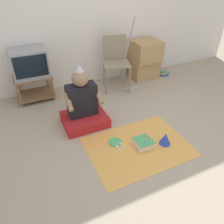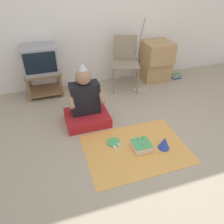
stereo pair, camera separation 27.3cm
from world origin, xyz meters
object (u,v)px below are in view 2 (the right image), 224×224
object	(u,v)px
party_hat_blue	(164,143)
dust_mop	(138,69)
person_seated	(86,105)
paper_plate	(113,142)
folding_chair	(125,59)
book_pile	(177,76)
cardboard_box_stack	(157,60)
tv	(40,59)
birthday_cake	(141,145)

from	to	relation	value
party_hat_blue	dust_mop	bearing A→B (deg)	78.18
person_seated	paper_plate	world-z (taller)	person_seated
folding_chair	dust_mop	size ratio (longest dim) A/B	0.74
book_pile	paper_plate	distance (m)	2.31
cardboard_box_stack	dust_mop	world-z (taller)	dust_mop
tv	party_hat_blue	size ratio (longest dim) A/B	3.40
folding_chair	person_seated	bearing A→B (deg)	-137.24
dust_mop	paper_plate	world-z (taller)	dust_mop
dust_mop	party_hat_blue	world-z (taller)	dust_mop
tv	dust_mop	distance (m)	1.65
cardboard_box_stack	dust_mop	size ratio (longest dim) A/B	0.59
tv	folding_chair	bearing A→B (deg)	-7.38
dust_mop	book_pile	size ratio (longest dim) A/B	6.39
paper_plate	dust_mop	bearing A→B (deg)	55.72
person_seated	party_hat_blue	bearing A→B (deg)	-47.91
tv	birthday_cake	xyz separation A→B (m)	(1.01, -1.78, -0.58)
cardboard_box_stack	tv	bearing A→B (deg)	178.77
paper_plate	party_hat_blue	bearing A→B (deg)	-26.78
book_pile	person_seated	xyz separation A→B (m)	(-2.02, -0.86, 0.23)
person_seated	paper_plate	distance (m)	0.67
person_seated	folding_chair	bearing A→B (deg)	42.76
folding_chair	birthday_cake	xyz separation A→B (m)	(-0.38, -1.60, -0.49)
person_seated	paper_plate	bearing A→B (deg)	-69.56
birthday_cake	paper_plate	size ratio (longest dim) A/B	1.29
folding_chair	party_hat_blue	distance (m)	1.74
book_pile	cardboard_box_stack	bearing A→B (deg)	166.93
birthday_cake	party_hat_blue	size ratio (longest dim) A/B	1.39
cardboard_box_stack	party_hat_blue	world-z (taller)	cardboard_box_stack
folding_chair	person_seated	size ratio (longest dim) A/B	1.05
dust_mop	folding_chair	bearing A→B (deg)	157.56
book_pile	person_seated	bearing A→B (deg)	-156.97
tv	birthday_cake	world-z (taller)	tv
dust_mop	birthday_cake	xyz separation A→B (m)	(-0.60, -1.51, -0.32)
book_pile	party_hat_blue	xyz separation A→B (m)	(-1.25, -1.71, 0.04)
party_hat_blue	tv	bearing A→B (deg)	124.48
cardboard_box_stack	book_pile	distance (m)	0.56
tv	person_seated	bearing A→B (deg)	-63.32
person_seated	tv	bearing A→B (deg)	116.68
birthday_cake	cardboard_box_stack	bearing A→B (deg)	58.21
person_seated	party_hat_blue	xyz separation A→B (m)	(0.77, -0.86, -0.19)
dust_mop	paper_plate	distance (m)	1.62
party_hat_blue	birthday_cake	bearing A→B (deg)	163.83
dust_mop	person_seated	xyz separation A→B (m)	(-1.11, -0.74, -0.10)
party_hat_blue	folding_chair	bearing A→B (deg)	85.97
cardboard_box_stack	folding_chair	bearing A→B (deg)	-168.90
book_pile	person_seated	size ratio (longest dim) A/B	0.22
cardboard_box_stack	party_hat_blue	size ratio (longest dim) A/B	4.62
cardboard_box_stack	person_seated	distance (m)	1.86
cardboard_box_stack	birthday_cake	xyz separation A→B (m)	(-1.08, -1.74, -0.33)
birthday_cake	person_seated	bearing A→B (deg)	123.07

